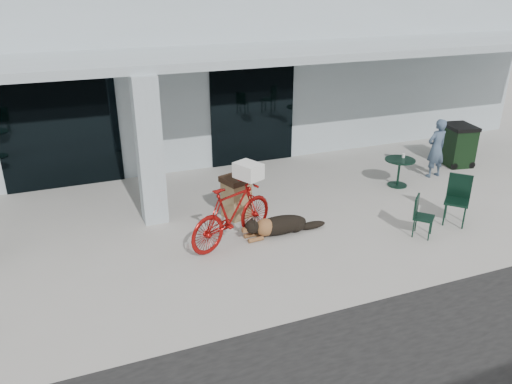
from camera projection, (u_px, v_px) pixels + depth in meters
name	position (u px, v px, depth m)	size (l,w,h in m)	color
ground	(258.00, 257.00, 9.40)	(80.00, 80.00, 0.00)	#AAA7A1
building	(160.00, 67.00, 15.78)	(22.00, 7.00, 4.50)	#A0AFB5
storefront_glass_left	(60.00, 135.00, 12.06)	(2.80, 0.06, 2.70)	black
storefront_glass_right	(253.00, 116.00, 13.73)	(2.40, 0.06, 2.70)	black
column	(149.00, 151.00, 10.25)	(0.50, 0.50, 3.12)	#A0AFB5
overhang	(200.00, 57.00, 11.21)	(22.00, 2.80, 0.18)	#A0AFB5
bicycle	(232.00, 214.00, 9.69)	(0.58, 2.07, 1.24)	maroon
laundry_basket	(248.00, 171.00, 9.68)	(0.52, 0.38, 0.31)	white
dog	(280.00, 224.00, 10.16)	(1.35, 0.45, 0.45)	black
cup_near_dog	(187.00, 245.00, 9.70)	(0.08, 0.08, 0.11)	white
cafe_table_far	(399.00, 173.00, 12.50)	(0.75, 0.75, 0.70)	black
cafe_chair_far_a	(424.00, 217.00, 10.02)	(0.38, 0.42, 0.85)	black
cafe_chair_far_b	(457.00, 201.00, 10.48)	(0.48, 0.52, 1.05)	black
person	(436.00, 148.00, 12.92)	(0.57, 0.37, 1.56)	#40546C
cup_on_table	(403.00, 156.00, 12.47)	(0.08, 0.08, 0.10)	white
trash_receptacle	(236.00, 197.00, 10.82)	(0.55, 0.55, 0.94)	olive
wheeled_bin	(458.00, 145.00, 13.86)	(0.70, 0.89, 1.14)	black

